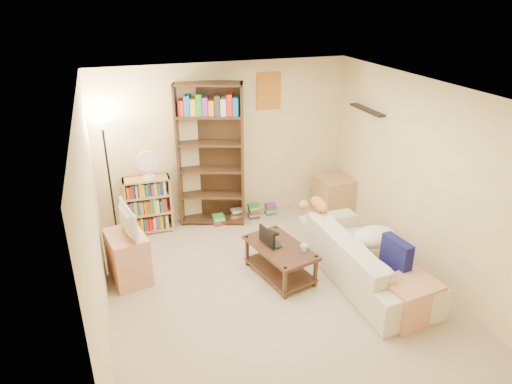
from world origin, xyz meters
TOP-DOWN VIEW (x-y plane):
  - room at (0.00, 0.01)m, footprint 4.50×4.54m
  - sofa at (1.19, -0.13)m, footprint 2.24×0.96m
  - navy_pillow at (1.31, -0.60)m, footprint 0.18×0.44m
  - cream_blanket at (1.35, -0.07)m, footprint 0.59×0.42m
  - tabby_cat at (0.89, 0.71)m, footprint 0.51×0.19m
  - coffee_table at (0.18, 0.27)m, footprint 0.78×1.11m
  - laptop at (0.16, 0.36)m, footprint 0.38×0.32m
  - laptop_screen at (0.02, 0.33)m, footprint 0.09×0.33m
  - mug at (0.42, 0.06)m, footprint 0.18×0.18m
  - tv_remote at (0.21, 0.62)m, footprint 0.14×0.18m
  - tv_stand at (-1.70, 0.81)m, footprint 0.56×0.69m
  - television at (-1.70, 0.81)m, footprint 0.70×0.35m
  - tall_bookshelf at (-0.28, 2.05)m, footprint 1.06×0.64m
  - short_bookshelf at (-1.29, 2.05)m, footprint 0.70×0.29m
  - desk_fan at (-1.24, 2.00)m, footprint 0.32×0.18m
  - floor_lamp at (-1.80, 1.82)m, footprint 0.32×0.32m
  - side_table at (1.72, 1.72)m, footprint 0.58×0.58m
  - end_cabinet at (1.26, -1.00)m, footprint 0.65×0.56m
  - book_stacks at (0.25, 1.95)m, footprint 1.12×0.23m

SIDE VIEW (x-z plane):
  - book_stacks at x=0.25m, z-range -0.02..0.22m
  - end_cabinet at x=1.26m, z-range 0.00..0.49m
  - coffee_table at x=0.18m, z-range 0.07..0.51m
  - side_table at x=1.72m, z-range 0.00..0.63m
  - sofa at x=1.19m, z-range 0.00..0.64m
  - tv_stand at x=-1.70m, z-range 0.00..0.66m
  - short_bookshelf at x=-1.29m, z-range 0.00..0.89m
  - tv_remote at x=0.21m, z-range 0.45..0.47m
  - laptop at x=0.16m, z-range 0.45..0.47m
  - mug at x=0.42m, z-range 0.45..0.54m
  - cream_blanket at x=1.35m, z-range 0.43..0.68m
  - laptop_screen at x=0.02m, z-range 0.47..0.69m
  - navy_pillow at x=1.31m, z-range 0.43..0.81m
  - tabby_cat at x=0.89m, z-range 0.64..0.82m
  - television at x=-1.70m, z-range 0.66..1.04m
  - desk_fan at x=-1.24m, z-range 0.91..1.34m
  - tall_bookshelf at x=-0.28m, z-range 0.06..2.31m
  - floor_lamp at x=-1.80m, z-range 0.56..2.44m
  - room at x=0.00m, z-range 0.36..2.88m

